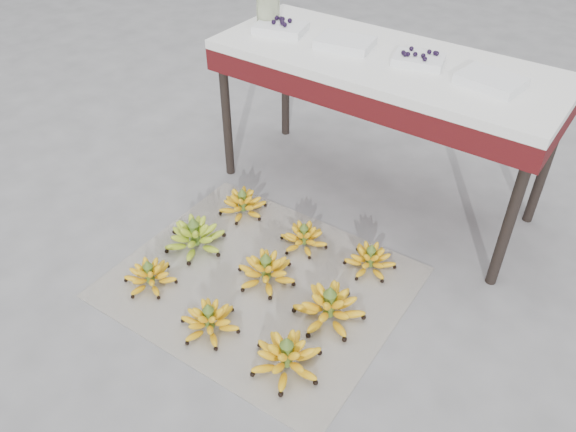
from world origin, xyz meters
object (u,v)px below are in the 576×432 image
Objects in this scene: bunch_front_center at (210,321)px; bunch_front_right at (287,357)px; bunch_mid_right at (329,307)px; tray_far_left at (281,28)px; bunch_front_left at (150,276)px; bunch_back_left at (243,204)px; tray_far_right at (491,81)px; bunch_back_center at (304,238)px; bunch_mid_center at (266,271)px; glass_jar at (268,10)px; newspaper_mat at (260,282)px; tray_left at (345,43)px; bunch_mid_left at (195,237)px; tray_right at (419,59)px; vendor_table at (384,75)px; bunch_back_right at (370,260)px.

bunch_front_right is (0.37, 0.03, 0.01)m from bunch_front_center.
bunch_front_right is 0.97× the size of bunch_mid_right.
bunch_front_left is at bearing -85.00° from tray_far_left.
bunch_mid_right is 0.83m from bunch_back_left.
tray_far_right is at bearing 45.86° from bunch_back_left.
bunch_back_left is 0.41m from bunch_back_center.
glass_jar is (-0.62, 0.88, 0.80)m from bunch_mid_center.
bunch_front_right is 1.31× the size of tray_far_left.
tray_left reaches higher than newspaper_mat.
bunch_back_left is at bearing 92.61° from bunch_mid_left.
tray_left reaches higher than bunch_front_left.
tray_right is at bearing 75.20° from newspaper_mat.
bunch_mid_left is (-0.40, 0.35, 0.01)m from bunch_front_center.
vendor_table reaches higher than bunch_front_left.
vendor_table is at bearing 66.39° from bunch_mid_left.
vendor_table reaches higher than bunch_mid_center.
bunch_mid_right is at bearing -103.80° from tray_far_right.
vendor_table is at bearing 80.01° from bunch_front_center.
tray_right is 0.84m from glass_jar.
newspaper_mat is 0.41m from bunch_mid_left.
glass_jar reaches higher than vendor_table.
bunch_front_left is at bearing -129.94° from tray_far_right.
bunch_front_center reaches higher than bunch_back_right.
bunch_back_center is (0.01, 0.30, -0.01)m from bunch_mid_center.
tray_left is at bearing 95.69° from bunch_mid_center.
bunch_back_center is (0.41, -0.03, -0.00)m from bunch_back_left.
glass_jar is at bearing 95.76° from bunch_front_left.
glass_jar reaches higher than tray_far_left.
bunch_mid_right is 1.43× the size of bunch_back_center.
newspaper_mat is 0.48m from bunch_front_right.
bunch_mid_right is at bearing -72.46° from vendor_table.
tray_far_right is 1.86× the size of glass_jar.
bunch_front_right is 0.23× the size of vendor_table.
bunch_front_left reaches higher than bunch_back_center.
bunch_front_center is 1.60m from glass_jar.
tray_left is at bearing 93.41° from bunch_back_center.
bunch_back_left is 1.00m from glass_jar.
tray_left reaches higher than bunch_front_center.
tray_far_left is (-0.09, 0.85, 0.75)m from bunch_mid_left.
tray_right is (0.37, 0.03, -0.00)m from tray_left.
bunch_mid_right is (0.35, -0.03, 0.01)m from bunch_mid_center.
bunch_front_left is at bearing -143.30° from newspaper_mat.
bunch_front_center and bunch_back_left have the same top height.
tray_right is at bearing 73.15° from bunch_front_center.
bunch_back_left is at bearing -138.81° from tray_right.
tray_right is 0.34m from tray_far_right.
bunch_mid_center is 1.01× the size of tray_far_left.
tray_far_left reaches higher than bunch_mid_right.
bunch_back_center is at bearing 86.12° from newspaper_mat.
tray_far_left is (-0.50, 0.86, 0.81)m from newspaper_mat.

